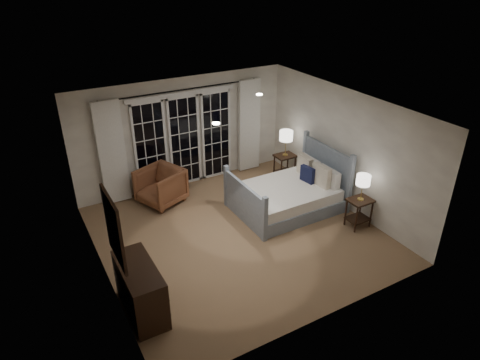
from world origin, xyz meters
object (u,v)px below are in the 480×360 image
nightstand_left (359,209)px  dresser (141,289)px  lamp_left (363,180)px  bed (289,195)px  armchair (161,186)px  lamp_right (286,136)px  nightstand_right (285,163)px

nightstand_left → dresser: (-4.43, -0.13, 0.02)m
dresser → lamp_left: bearing=1.7°
bed → lamp_left: (0.78, -1.24, 0.70)m
armchair → lamp_right: bearing=60.9°
lamp_right → lamp_left: bearing=-88.3°
lamp_left → nightstand_left: bearing=172.9°
lamp_left → dresser: (-4.43, -0.13, -0.61)m
dresser → armchair: bearing=64.6°
bed → nightstand_left: bearing=-57.7°
nightstand_left → dresser: dresser is taller
lamp_right → armchair: 3.08m
nightstand_left → dresser: 4.44m
nightstand_left → dresser: bearing=-178.3°
nightstand_right → lamp_left: lamp_left is taller
lamp_left → armchair: (-3.05, 2.79, -0.62)m
nightstand_right → lamp_right: 0.69m
nightstand_left → lamp_right: (-0.07, 2.43, 0.70)m
lamp_right → armchair: lamp_right is taller
dresser → lamp_right: bearing=30.4°
lamp_right → nightstand_left: bearing=-88.3°
nightstand_right → lamp_right: size_ratio=1.01×
lamp_left → dresser: bearing=-178.3°
nightstand_left → lamp_right: 2.53m
nightstand_left → armchair: armchair is taller
lamp_right → armchair: bearing=173.0°
nightstand_left → nightstand_right: bearing=91.7°
nightstand_right → armchair: armchair is taller
nightstand_left → armchair: 4.13m
lamp_left → lamp_right: 2.43m
nightstand_right → armchair: 3.00m
dresser → nightstand_right: bearing=30.4°
bed → nightstand_right: size_ratio=3.44×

